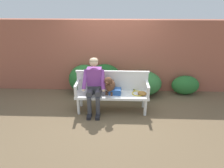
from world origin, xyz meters
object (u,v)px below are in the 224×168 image
at_px(person_seated, 94,83).
at_px(sports_bag, 115,91).
at_px(garden_bench, 112,96).
at_px(tennis_racket, 137,93).
at_px(baseball_glove, 142,93).
at_px(dog_on_bench, 110,85).

relative_size(person_seated, sports_bag, 4.77).
bearing_deg(garden_bench, sports_bag, -14.14).
relative_size(garden_bench, tennis_racket, 3.04).
distance_m(garden_bench, baseball_glove, 0.73).
relative_size(garden_bench, dog_on_bench, 3.65).
relative_size(person_seated, dog_on_bench, 2.78).
bearing_deg(tennis_racket, garden_bench, -176.83).
bearing_deg(tennis_racket, person_seated, -177.25).
distance_m(dog_on_bench, tennis_racket, 0.71).
height_order(person_seated, baseball_glove, person_seated).
distance_m(garden_bench, person_seated, 0.53).
distance_m(tennis_racket, baseball_glove, 0.14).
xyz_separation_m(garden_bench, baseball_glove, (0.72, -0.06, 0.10)).
height_order(garden_bench, person_seated, person_seated).
bearing_deg(person_seated, dog_on_bench, -3.64).
bearing_deg(person_seated, sports_bag, -0.34).
relative_size(dog_on_bench, tennis_racket, 0.83).
distance_m(dog_on_bench, sports_bag, 0.21).
bearing_deg(dog_on_bench, tennis_racket, 6.27).
bearing_deg(garden_bench, baseball_glove, -4.39).
relative_size(baseball_glove, sports_bag, 0.79).
distance_m(baseball_glove, sports_bag, 0.64).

